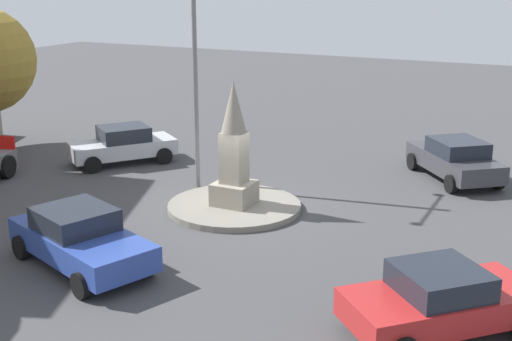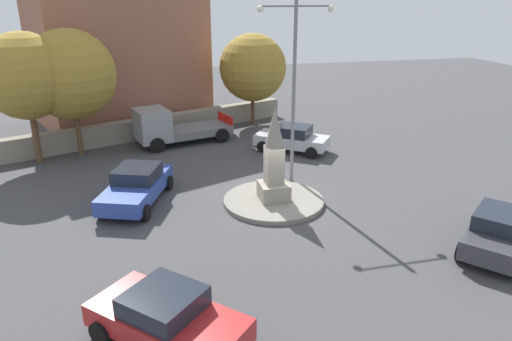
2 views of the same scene
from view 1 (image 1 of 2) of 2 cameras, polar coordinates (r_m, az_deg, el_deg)
The scene contains 8 objects.
ground_plane at distance 21.79m, azimuth -1.80°, elevation -3.25°, with size 80.00×80.00×0.00m, color #424244.
traffic_island at distance 21.76m, azimuth -1.80°, elevation -3.01°, with size 4.22×4.22×0.19m, color gray.
monument at distance 21.24m, azimuth -1.85°, elevation 1.48°, with size 1.19×1.19×3.90m.
streetlamp at distance 23.08m, azimuth -5.13°, elevation 10.47°, with size 3.35×0.28×8.29m.
car_blue_parked_left at distance 18.02m, azimuth -14.42°, elevation -5.46°, with size 3.26×4.80×1.51m.
car_red_passing at distance 14.92m, azimuth 15.13°, elevation -10.33°, with size 4.18×4.16×1.46m.
car_silver_waiting at distance 27.32m, azimuth -11.00°, elevation 2.14°, with size 4.22×3.75×1.47m.
car_dark_grey_far_side at distance 25.70m, azimuth 16.20°, elevation 0.94°, with size 4.36×4.04×1.50m.
Camera 1 is at (18.09, 9.73, 7.28)m, focal length 48.15 mm.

